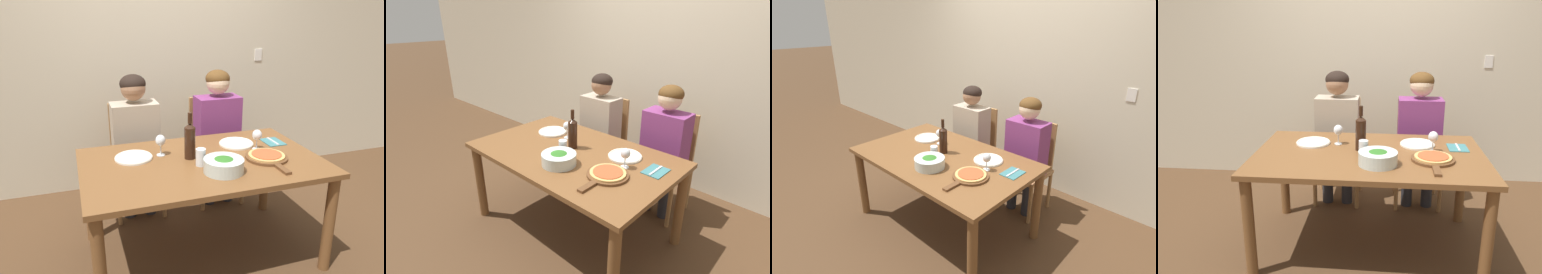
% 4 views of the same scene
% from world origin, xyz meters
% --- Properties ---
extents(ground_plane, '(40.00, 40.00, 0.00)m').
position_xyz_m(ground_plane, '(0.00, 0.00, 0.00)').
color(ground_plane, '#4C331E').
extents(back_wall, '(10.00, 0.06, 2.70)m').
position_xyz_m(back_wall, '(0.00, 1.36, 1.35)').
color(back_wall, beige).
rests_on(back_wall, ground).
extents(dining_table, '(1.61, 0.99, 0.74)m').
position_xyz_m(dining_table, '(0.00, 0.00, 0.64)').
color(dining_table, brown).
rests_on(dining_table, ground).
extents(chair_left, '(0.42, 0.42, 0.94)m').
position_xyz_m(chair_left, '(-0.32, 0.84, 0.50)').
color(chair_left, '#9E7042').
rests_on(chair_left, ground).
extents(chair_right, '(0.42, 0.42, 0.94)m').
position_xyz_m(chair_right, '(0.41, 0.84, 0.50)').
color(chair_right, '#9E7042').
rests_on(chair_right, ground).
extents(person_woman, '(0.47, 0.51, 1.22)m').
position_xyz_m(person_woman, '(-0.32, 0.73, 0.73)').
color(person_woman, '#28282D').
rests_on(person_woman, ground).
extents(person_man, '(0.47, 0.51, 1.22)m').
position_xyz_m(person_man, '(0.41, 0.73, 0.73)').
color(person_man, '#28282D').
rests_on(person_man, ground).
extents(wine_bottle, '(0.08, 0.08, 0.32)m').
position_xyz_m(wine_bottle, '(-0.06, 0.07, 0.87)').
color(wine_bottle, black).
rests_on(wine_bottle, dining_table).
extents(broccoli_bowl, '(0.26, 0.26, 0.10)m').
position_xyz_m(broccoli_bowl, '(0.07, -0.21, 0.78)').
color(broccoli_bowl, silver).
rests_on(broccoli_bowl, dining_table).
extents(dinner_plate_left, '(0.26, 0.26, 0.02)m').
position_xyz_m(dinner_plate_left, '(-0.43, 0.18, 0.75)').
color(dinner_plate_left, silver).
rests_on(dinner_plate_left, dining_table).
extents(dinner_plate_right, '(0.26, 0.26, 0.02)m').
position_xyz_m(dinner_plate_right, '(0.35, 0.21, 0.75)').
color(dinner_plate_right, silver).
rests_on(dinner_plate_right, dining_table).
extents(pizza_on_board, '(0.29, 0.43, 0.04)m').
position_xyz_m(pizza_on_board, '(0.43, -0.11, 0.75)').
color(pizza_on_board, brown).
rests_on(pizza_on_board, dining_table).
extents(wine_glass_left, '(0.07, 0.07, 0.15)m').
position_xyz_m(wine_glass_left, '(-0.24, 0.18, 0.84)').
color(wine_glass_left, silver).
rests_on(wine_glass_left, dining_table).
extents(wine_glass_right, '(0.07, 0.07, 0.15)m').
position_xyz_m(wine_glass_right, '(0.45, 0.07, 0.84)').
color(wine_glass_right, silver).
rests_on(wine_glass_right, dining_table).
extents(water_tumbler, '(0.07, 0.07, 0.12)m').
position_xyz_m(water_tumbler, '(-0.04, -0.07, 0.79)').
color(water_tumbler, silver).
rests_on(water_tumbler, dining_table).
extents(fork_on_napkin, '(0.14, 0.18, 0.01)m').
position_xyz_m(fork_on_napkin, '(0.64, 0.17, 0.74)').
color(fork_on_napkin, '#387075').
rests_on(fork_on_napkin, dining_table).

